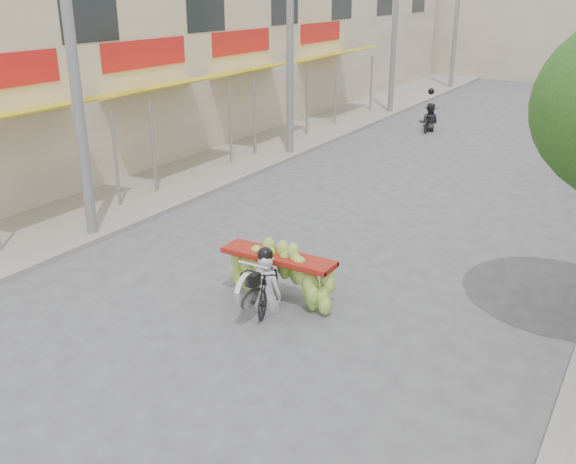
{
  "coord_description": "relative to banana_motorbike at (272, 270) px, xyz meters",
  "views": [
    {
      "loc": [
        5.6,
        -6.61,
        5.44
      ],
      "look_at": [
        -0.19,
        3.12,
        1.1
      ],
      "focal_mm": 40.0,
      "sensor_mm": 36.0,
      "label": 1
    }
  ],
  "objects": [
    {
      "name": "shophouse_row_left",
      "position": [
        -11.99,
        11.73,
        2.31
      ],
      "size": [
        9.77,
        40.0,
        6.0
      ],
      "color": "#BDAF96",
      "rests_on": "ground"
    },
    {
      "name": "bg_motorbike_a",
      "position": [
        -2.63,
        16.04,
        0.06
      ],
      "size": [
        0.86,
        1.64,
        1.95
      ],
      "color": "black",
      "rests_on": "ground"
    },
    {
      "name": "bg_motorbike_c",
      "position": [
        0.78,
        25.17,
        0.08
      ],
      "size": [
        1.12,
        1.92,
        1.95
      ],
      "color": "black",
      "rests_on": "ground"
    },
    {
      "name": "bg_motorbike_b",
      "position": [
        1.6,
        18.18,
        0.19
      ],
      "size": [
        1.19,
        1.54,
        1.95
      ],
      "color": "black",
      "rests_on": "ground"
    },
    {
      "name": "utility_pole_back",
      "position": [
        -5.4,
        27.75,
        3.34
      ],
      "size": [
        0.6,
        0.24,
        8.0
      ],
      "color": "slate",
      "rests_on": "ground"
    },
    {
      "name": "utility_pole_mid",
      "position": [
        -5.4,
        9.75,
        3.34
      ],
      "size": [
        0.6,
        0.24,
        8.0
      ],
      "color": "slate",
      "rests_on": "ground"
    },
    {
      "name": "utility_pole_near",
      "position": [
        -5.4,
        0.75,
        3.34
      ],
      "size": [
        0.6,
        0.24,
        8.0
      ],
      "color": "slate",
      "rests_on": "ground"
    },
    {
      "name": "banana_motorbike",
      "position": [
        0.0,
        0.0,
        0.0
      ],
      "size": [
        2.2,
        1.75,
        2.02
      ],
      "color": "black",
      "rests_on": "ground"
    },
    {
      "name": "ground",
      "position": [
        -0.0,
        -2.25,
        -0.69
      ],
      "size": [
        120.0,
        120.0,
        0.0
      ],
      "primitive_type": "plane",
      "color": "#57585D",
      "rests_on": "ground"
    },
    {
      "name": "sidewalk_left",
      "position": [
        -7.0,
        12.75,
        -0.63
      ],
      "size": [
        4.0,
        60.0,
        0.12
      ],
      "primitive_type": "cube",
      "color": "gray",
      "rests_on": "ground"
    },
    {
      "name": "utility_pole_far",
      "position": [
        -5.4,
        18.75,
        3.34
      ],
      "size": [
        0.6,
        0.24,
        8.0
      ],
      "color": "slate",
      "rests_on": "ground"
    }
  ]
}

